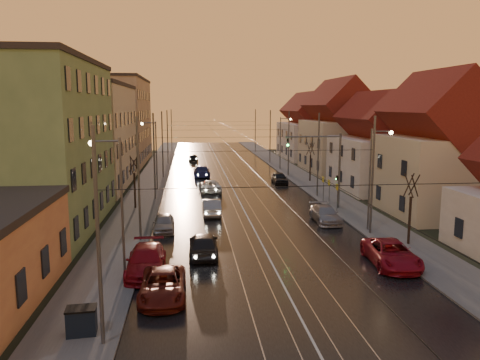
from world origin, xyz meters
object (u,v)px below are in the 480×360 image
object	(u,v)px
street_lamp_2	(154,148)
dumpster	(82,322)
traffic_light_mast	(329,161)
street_lamp_1	(374,169)
parked_left_2	(146,261)
parked_left_1	(163,285)
parked_left_3	(164,223)
parked_right_2	(279,178)
driving_car_3	(202,171)
parked_right_0	(391,254)
driving_car_4	(193,158)
driving_car_2	(210,186)
street_lamp_3	(282,138)
parked_right_1	(325,214)
driving_car_0	(203,244)
street_lamp_0	(116,193)
driving_car_1	(211,207)

from	to	relation	value
street_lamp_2	dumpster	bearing A→B (deg)	-90.85
traffic_light_mast	dumpster	size ratio (longest dim) A/B	6.00
street_lamp_1	parked_left_2	xyz separation A→B (m)	(-16.70, -7.66, -4.10)
parked_left_1	parked_left_3	world-z (taller)	parked_left_1
street_lamp_1	parked_right_2	size ratio (longest dim) A/B	1.92
driving_car_3	parked_right_0	xyz separation A→B (m)	(10.61, -37.56, -0.04)
parked_left_3	parked_left_1	bearing A→B (deg)	-89.03
driving_car_4	driving_car_2	bearing A→B (deg)	96.23
street_lamp_3	parked_right_1	distance (m)	33.26
traffic_light_mast	parked_right_1	bearing A→B (deg)	-109.25
street_lamp_2	dumpster	size ratio (longest dim) A/B	6.67
driving_car_4	parked_right_1	size ratio (longest dim) A/B	0.80
street_lamp_1	driving_car_3	distance (m)	32.51
parked_left_3	street_lamp_3	bearing A→B (deg)	63.09
driving_car_3	parked_left_1	bearing A→B (deg)	85.41
street_lamp_1	driving_car_4	bearing A→B (deg)	105.67
driving_car_4	driving_car_0	bearing A→B (deg)	93.31
street_lamp_2	driving_car_0	world-z (taller)	street_lamp_2
parked_right_2	traffic_light_mast	bearing A→B (deg)	-83.43
street_lamp_0	street_lamp_2	bearing A→B (deg)	90.00
parked_left_3	parked_right_1	world-z (taller)	parked_right_1
street_lamp_0	parked_left_2	distance (m)	4.38
driving_car_1	traffic_light_mast	bearing A→B (deg)	-174.16
driving_car_0	driving_car_4	xyz separation A→B (m)	(-0.23, 52.92, -0.15)
street_lamp_1	parked_right_2	xyz separation A→B (m)	(-2.90, 23.00, -4.17)
driving_car_2	driving_car_4	distance (m)	30.09
parked_right_1	street_lamp_0	bearing A→B (deg)	-143.92
driving_car_4	parked_right_2	distance (m)	27.33
street_lamp_0	parked_left_2	xyz separation A→B (m)	(1.50, 0.34, -4.10)
driving_car_2	parked_right_0	bearing A→B (deg)	108.96
parked_right_1	street_lamp_3	bearing A→B (deg)	85.33
parked_left_2	driving_car_3	bearing A→B (deg)	82.75
driving_car_1	dumpster	size ratio (longest dim) A/B	3.75
street_lamp_1	dumpster	size ratio (longest dim) A/B	6.67
street_lamp_2	parked_left_1	xyz separation A→B (m)	(2.67, -31.35, -4.19)
parked_right_1	parked_right_2	size ratio (longest dim) A/B	1.14
driving_car_1	parked_right_0	bearing A→B (deg)	124.80
street_lamp_3	driving_car_0	xyz separation A→B (m)	(-13.28, -40.73, -4.09)
driving_car_2	driving_car_0	bearing A→B (deg)	84.37
driving_car_4	parked_left_2	size ratio (longest dim) A/B	0.70
parked_left_3	street_lamp_2	bearing A→B (deg)	94.61
driving_car_0	dumpster	size ratio (longest dim) A/B	3.87
street_lamp_0	parked_left_3	world-z (taller)	street_lamp_0
parked_right_2	street_lamp_0	bearing A→B (deg)	-116.52
street_lamp_3	dumpster	world-z (taller)	street_lamp_3
street_lamp_3	dumpster	xyz separation A→B (m)	(-18.73, -51.10, -4.19)
street_lamp_3	parked_left_1	size ratio (longest dim) A/B	1.61
street_lamp_2	driving_car_2	size ratio (longest dim) A/B	1.60
street_lamp_0	parked_left_1	world-z (taller)	street_lamp_0
street_lamp_0	driving_car_1	bearing A→B (deg)	67.93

